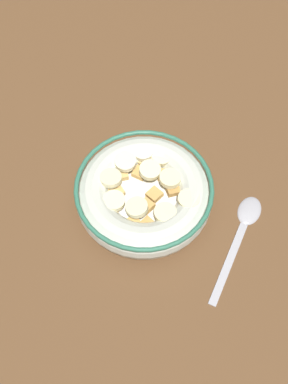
# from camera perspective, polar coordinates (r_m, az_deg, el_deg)

# --- Properties ---
(ground_plane) EXTENTS (1.03, 1.03, 0.02)m
(ground_plane) POSITION_cam_1_polar(r_m,az_deg,el_deg) (0.63, 0.00, -1.80)
(ground_plane) COLOR brown
(cereal_bowl) EXTENTS (0.18, 0.18, 0.05)m
(cereal_bowl) POSITION_cam_1_polar(r_m,az_deg,el_deg) (0.60, 0.02, -0.18)
(cereal_bowl) COLOR beige
(cereal_bowl) RESTS_ON ground_plane
(spoon) EXTENTS (0.04, 0.17, 0.01)m
(spoon) POSITION_cam_1_polar(r_m,az_deg,el_deg) (0.62, 12.41, -3.90)
(spoon) COLOR #A5A5AD
(spoon) RESTS_ON ground_plane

